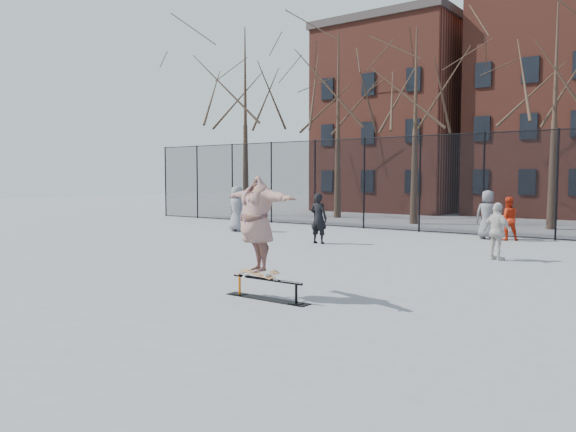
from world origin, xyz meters
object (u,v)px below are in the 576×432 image
Objects in this scene: skater at (257,224)px; bystander_black at (319,218)px; bystander_red at (508,219)px; bystander_extra at (488,215)px; bystander_white at (497,231)px; skate_rail at (267,291)px; skateboard at (257,274)px; bystander_grey at (237,209)px.

skater is 8.80m from bystander_black.
bystander_black reaches higher than bystander_red.
bystander_white is at bearing 109.60° from bystander_extra.
bystander_extra reaches higher than bystander_white.
bystander_extra is (0.11, 12.74, 0.74)m from skate_rail.
skate_rail is 8.91m from bystander_black.
bystander_black is 6.41m from bystander_extra.
skateboard is at bearing 180.00° from skate_rail.
bystander_white is at bearing 92.73° from skater.
bystander_grey is at bearing 133.53° from skateboard.
bystander_black is 1.09× the size of bystander_white.
bystander_white is at bearing 177.41° from bystander_grey.
skate_rail is 1.16× the size of bystander_red.
bystander_extra is at bearing 89.50° from skate_rail.
bystander_black is 6.05m from bystander_white.
skate_rail is at bearing 55.06° from bystander_red.
skate_rail is at bearing 0.00° from skateboard.
skate_rail is at bearing 115.95° from bystander_black.
skateboard is 0.45× the size of bystander_extra.
skater is 1.28× the size of bystander_black.
bystander_grey reaches higher than skateboard.
skater is at bearing 0.00° from skateboard.
bystander_white is (2.19, 7.60, 0.34)m from skateboard.
bystander_grey reaches higher than bystander_white.
skater is (0.00, 0.00, 0.94)m from skateboard.
bystander_red is (1.06, 12.74, 0.33)m from skateboard.
bystander_red is at bearing 85.26° from skateboard.
skateboard is 13.03m from bystander_grey.
bystander_extra is at bearing -132.33° from bystander_black.
skater reaches higher than skateboard.
bystander_red is (1.06, 12.74, -0.61)m from skater.
bystander_grey reaches higher than bystander_extra.
bystander_white is at bearing 175.86° from bystander_black.
bystander_black is at bearing 23.09° from bystander_white.
bystander_white is (1.14, -5.13, 0.01)m from bystander_red.
bystander_grey is (-8.96, 9.44, -0.45)m from skater.
skate_rail is 13.20m from bystander_grey.
bystander_extra is at bearing -44.42° from bystander_white.
bystander_black reaches higher than bystander_white.
bystander_red reaches higher than skate_rail.
bystander_grey is 1.05× the size of bystander_extra.
skateboard is at bearing 140.27° from bystander_grey.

